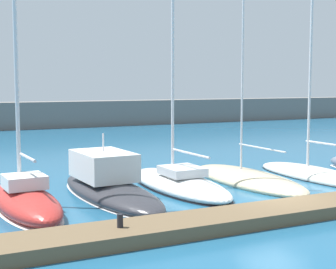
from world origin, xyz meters
name	(u,v)px	position (x,y,z in m)	size (l,w,h in m)	color
ground_plane	(273,206)	(0.00, 0.00, 0.00)	(120.00, 120.00, 0.00)	#1E567A
dock_pier	(300,209)	(0.00, -1.65, 0.24)	(23.97, 2.08, 0.48)	brown
breakwater_seawall	(46,115)	(0.00, 42.18, 1.52)	(108.00, 3.03, 3.04)	slate
sailboat_red_nearest	(25,198)	(-9.46, 3.84, 0.53)	(2.60, 7.33, 16.06)	#B72D28
motorboat_charcoal_second	(108,185)	(-5.57, 4.87, 0.52)	(3.23, 9.42, 3.11)	#2D2D33
sailboat_white_third	(179,182)	(-1.93, 4.93, 0.31)	(3.00, 8.57, 15.40)	white
sailboat_sand_fourth	(247,178)	(2.06, 4.86, 0.20)	(3.13, 8.92, 19.58)	beige
sailboat_ivory_fifth	(314,173)	(6.04, 4.22, 0.24)	(2.57, 8.53, 17.40)	silver
dock_bollard	(120,221)	(-7.46, -1.65, 0.70)	(0.20, 0.20, 0.44)	black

